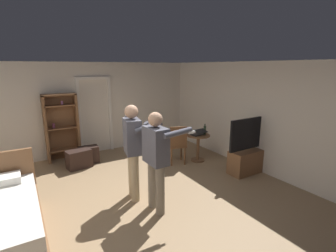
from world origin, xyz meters
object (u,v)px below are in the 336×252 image
Objects in this scene: side_table at (198,143)px; laptop at (199,133)px; suitcase_small at (88,155)px; bookshelf at (61,125)px; suitcase_dark at (79,159)px; bottle_on_table at (205,130)px; wooden_chair at (177,143)px; person_striped_shirt at (133,146)px; tv_flatscreen at (248,156)px; person_blue_shirt at (156,155)px.

laptop reaches higher than side_table.
bookshelf is at bearing 132.63° from suitcase_small.
suitcase_dark is 1.13× the size of suitcase_small.
bottle_on_table reaches higher than laptop.
bookshelf is 1.05m from suitcase_small.
person_striped_shirt is (-1.59, -0.96, 0.47)m from wooden_chair.
bookshelf is at bearing 95.46° from suitcase_dark.
wooden_chair is at bearing -29.92° from suitcase_small.
tv_flatscreen is at bearing -71.13° from bottle_on_table.
bookshelf is at bearing 142.28° from wooden_chair.
person_blue_shirt is at bearing -132.88° from wooden_chair.
tv_flatscreen is at bearing -44.64° from suitcase_dark.
suitcase_small is at bearing 150.86° from laptop.
suitcase_small is at bearing 99.25° from person_blue_shirt.
suitcase_small is at bearing 140.03° from tv_flatscreen.
person_striped_shirt is (-2.69, 0.31, 0.61)m from tv_flatscreen.
person_blue_shirt is at bearing -83.70° from suitcase_dark.
tv_flatscreen is at bearing -6.49° from person_striped_shirt.
tv_flatscreen is at bearing -41.73° from bookshelf.
bookshelf is at bearing 105.53° from person_blue_shirt.
side_table is 2.98m from suitcase_dark.
bottle_on_table is (-0.38, 1.11, 0.41)m from tv_flatscreen.
laptop is 0.36× the size of wooden_chair.
bookshelf reaches higher than suitcase_dark.
person_striped_shirt is (0.78, -2.79, 0.08)m from bookshelf.
suitcase_dark is (-2.75, 1.12, -0.25)m from side_table.
bottle_on_table is 0.57× the size of suitcase_small.
wooden_chair is 2.28m from suitcase_small.
side_table is at bearing -7.88° from wooden_chair.
side_table is at bearing -24.70° from suitcase_small.
person_striped_shirt is at bearing -78.88° from suitcase_small.
laptop is 2.32m from person_striped_shirt.
bottle_on_table is at bearing 108.87° from tv_flatscreen.
bottle_on_table is at bearing 19.05° from person_striped_shirt.
wooden_chair reaches higher than suitcase_dark.
wooden_chair reaches higher than laptop.
wooden_chair reaches higher than suitcase_small.
tv_flatscreen is 2.33× the size of suitcase_dark.
laptop is at bearing -12.49° from wooden_chair.
tv_flatscreen is 4.66× the size of bottle_on_table.
tv_flatscreen is 1.30m from side_table.
suitcase_dark reaches higher than suitcase_small.
laptop is (2.93, -1.96, -0.18)m from bookshelf.
person_blue_shirt is 3.47× the size of suitcase_small.
suitcase_dark is at bearing 157.83° from side_table.
suitcase_dark is at bearing 157.44° from bottle_on_table.
side_table is 2.52× the size of bottle_on_table.
bottle_on_table is (3.10, -1.99, -0.12)m from bookshelf.
person_blue_shirt is at bearing -147.41° from bottle_on_table.
person_striped_shirt is at bearing -74.35° from bookshelf.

